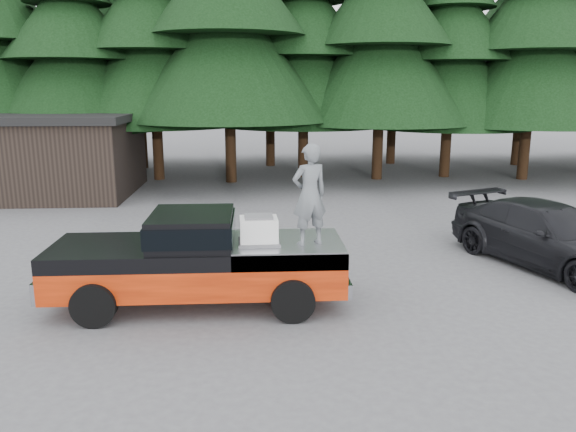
{
  "coord_description": "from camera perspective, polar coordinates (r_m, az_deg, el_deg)",
  "views": [
    {
      "loc": [
        0.09,
        -11.62,
        4.37
      ],
      "look_at": [
        0.79,
        0.0,
        1.68
      ],
      "focal_mm": 35.0,
      "sensor_mm": 36.0,
      "label": 1
    }
  ],
  "objects": [
    {
      "name": "truck_cab",
      "position": [
        11.34,
        -9.72,
        -1.16
      ],
      "size": [
        1.66,
        1.9,
        0.59
      ],
      "primitive_type": "cube",
      "color": "black",
      "rests_on": "pickup_truck"
    },
    {
      "name": "ground",
      "position": [
        12.41,
        -3.67,
        -7.61
      ],
      "size": [
        120.0,
        120.0,
        0.0
      ],
      "primitive_type": "plane",
      "color": "#49494B",
      "rests_on": "ground"
    },
    {
      "name": "treeline",
      "position": [
        29.01,
        -2.94,
        19.65
      ],
      "size": [
        60.15,
        16.05,
        17.5
      ],
      "color": "black",
      "rests_on": "ground"
    },
    {
      "name": "man_on_bed",
      "position": [
        10.87,
        2.19,
        2.17
      ],
      "size": [
        0.84,
        0.7,
        1.98
      ],
      "primitive_type": "imported",
      "rotation": [
        0.0,
        0.0,
        3.5
      ],
      "color": "slate",
      "rests_on": "pickup_truck"
    },
    {
      "name": "pickup_truck",
      "position": [
        11.6,
        -9.04,
        -5.76
      ],
      "size": [
        6.0,
        2.04,
        1.33
      ],
      "primitive_type": null,
      "color": "red",
      "rests_on": "ground"
    },
    {
      "name": "parked_car",
      "position": [
        15.28,
        24.97,
        -1.81
      ],
      "size": [
        4.0,
        5.79,
        1.56
      ],
      "primitive_type": "imported",
      "rotation": [
        0.0,
        0.0,
        0.38
      ],
      "color": "black",
      "rests_on": "ground"
    },
    {
      "name": "air_compressor",
      "position": [
        11.08,
        -2.99,
        -1.55
      ],
      "size": [
        0.76,
        0.64,
        0.5
      ],
      "primitive_type": "cube",
      "rotation": [
        0.0,
        0.0,
        0.04
      ],
      "color": "silver",
      "rests_on": "pickup_truck"
    },
    {
      "name": "utility_building",
      "position": [
        25.45,
        -24.48,
        5.77
      ],
      "size": [
        8.4,
        6.4,
        3.3
      ],
      "color": "black",
      "rests_on": "ground"
    }
  ]
}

